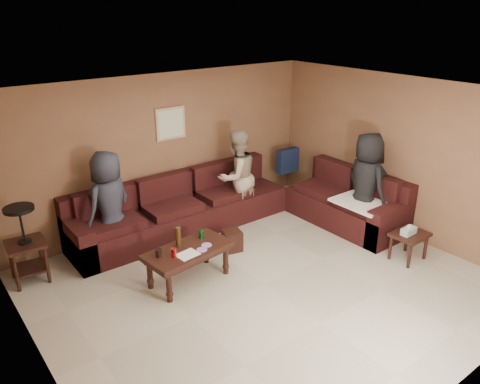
% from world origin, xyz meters
% --- Properties ---
extents(room, '(5.60, 5.50, 2.50)m').
position_xyz_m(room, '(0.00, 0.00, 1.66)').
color(room, '#B1AB96').
rests_on(room, ground).
extents(sectional_sofa, '(4.65, 2.90, 0.97)m').
position_xyz_m(sectional_sofa, '(0.81, 1.52, 0.33)').
color(sectional_sofa, '#341111').
rests_on(sectional_sofa, ground).
extents(coffee_table, '(1.22, 0.71, 0.77)m').
position_xyz_m(coffee_table, '(-0.73, 0.70, 0.41)').
color(coffee_table, black).
rests_on(coffee_table, ground).
extents(end_table_left, '(0.51, 0.51, 1.08)m').
position_xyz_m(end_table_left, '(-2.42, 2.00, 0.56)').
color(end_table_left, black).
rests_on(end_table_left, ground).
extents(side_table_right, '(0.51, 0.42, 0.56)m').
position_xyz_m(side_table_right, '(2.09, -0.75, 0.37)').
color(side_table_right, black).
rests_on(side_table_right, ground).
extents(waste_bin, '(0.32, 0.32, 0.32)m').
position_xyz_m(waste_bin, '(0.23, 1.03, 0.16)').
color(waste_bin, black).
rests_on(waste_bin, ground).
extents(wall_art, '(0.52, 0.04, 0.52)m').
position_xyz_m(wall_art, '(0.10, 2.48, 1.70)').
color(wall_art, tan).
rests_on(wall_art, ground).
extents(person_left, '(0.91, 0.76, 1.59)m').
position_xyz_m(person_left, '(-1.22, 2.02, 0.79)').
color(person_left, '#292C39').
rests_on(person_left, ground).
extents(person_middle, '(0.81, 0.66, 1.58)m').
position_xyz_m(person_middle, '(0.95, 1.85, 0.79)').
color(person_middle, tan).
rests_on(person_middle, ground).
extents(person_right, '(0.70, 0.91, 1.67)m').
position_xyz_m(person_right, '(2.28, 0.23, 0.83)').
color(person_right, black).
rests_on(person_right, ground).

